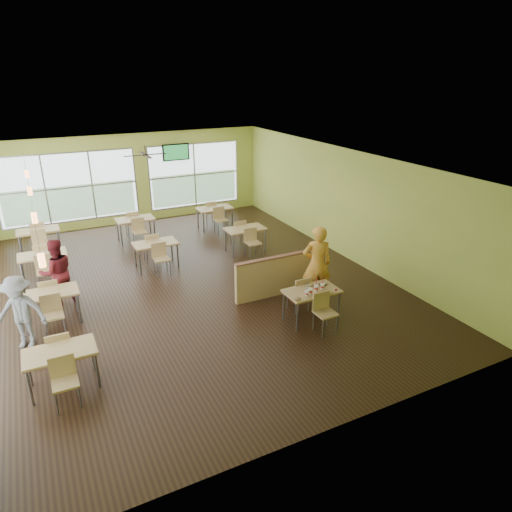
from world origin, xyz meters
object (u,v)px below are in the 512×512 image
at_px(man_plaid, 317,264).
at_px(food_basket, 322,283).
at_px(main_table, 312,295).
at_px(half_wall_divider, 280,275).

height_order(man_plaid, food_basket, man_plaid).
bearing_deg(man_plaid, main_table, 71.20).
height_order(half_wall_divider, man_plaid, man_plaid).
xyz_separation_m(half_wall_divider, food_basket, (0.37, -1.31, 0.26)).
bearing_deg(man_plaid, half_wall_divider, -26.47).
relative_size(half_wall_divider, man_plaid, 1.25).
bearing_deg(man_plaid, food_basket, 87.87).
relative_size(main_table, man_plaid, 0.79).
distance_m(main_table, half_wall_divider, 1.45).
bearing_deg(main_table, half_wall_divider, 90.00).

